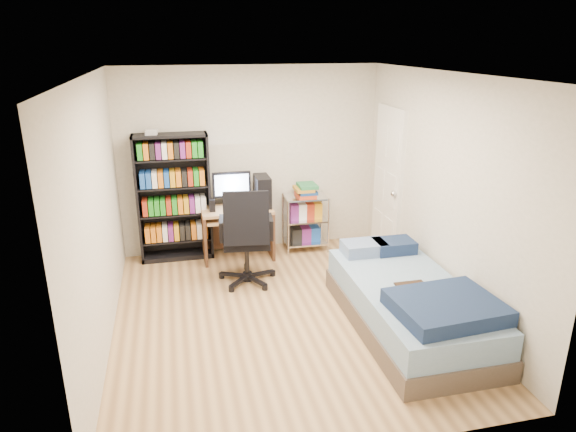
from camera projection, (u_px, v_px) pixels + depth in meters
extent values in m
cube|color=tan|center=(283.00, 317.00, 5.51)|extent=(3.50, 4.00, 0.04)
cube|color=white|center=(282.00, 72.00, 4.68)|extent=(3.50, 4.00, 0.04)
cube|color=silver|center=(251.00, 160.00, 6.96)|extent=(3.50, 0.04, 2.50)
cube|color=silver|center=(351.00, 298.00, 3.24)|extent=(3.50, 0.04, 2.50)
cube|color=silver|center=(95.00, 217.00, 4.72)|extent=(0.04, 4.00, 2.50)
cube|color=silver|center=(444.00, 193.00, 5.47)|extent=(0.04, 4.00, 2.50)
cube|color=black|center=(174.00, 198.00, 6.70)|extent=(0.94, 0.31, 1.68)
cube|color=black|center=(177.00, 239.00, 6.89)|extent=(0.88, 0.29, 0.02)
cube|color=#A32B15|center=(177.00, 231.00, 6.84)|extent=(0.82, 0.25, 0.20)
cube|color=black|center=(175.00, 213.00, 6.77)|extent=(0.88, 0.29, 0.02)
cube|color=blue|center=(175.00, 205.00, 6.72)|extent=(0.82, 0.25, 0.20)
cube|color=black|center=(173.00, 186.00, 6.65)|extent=(0.88, 0.29, 0.02)
cube|color=orange|center=(172.00, 178.00, 6.60)|extent=(0.82, 0.25, 0.20)
cube|color=black|center=(171.00, 159.00, 6.53)|extent=(0.88, 0.29, 0.02)
cube|color=#1E8D1F|center=(170.00, 149.00, 6.48)|extent=(0.82, 0.25, 0.20)
cube|color=silver|center=(152.00, 132.00, 6.37)|extent=(0.15, 0.13, 0.07)
cube|color=tan|center=(237.00, 210.00, 6.75)|extent=(0.93, 0.51, 0.04)
cube|color=#37271E|center=(204.00, 237.00, 6.77)|extent=(0.04, 0.51, 0.66)
cube|color=#37271E|center=(270.00, 232.00, 6.96)|extent=(0.04, 0.51, 0.66)
cube|color=#37271E|center=(235.00, 227.00, 7.08)|extent=(0.89, 0.03, 0.60)
cube|color=tan|center=(238.00, 218.00, 6.71)|extent=(0.83, 0.42, 0.02)
cube|color=black|center=(238.00, 217.00, 6.69)|extent=(0.41, 0.14, 0.02)
cube|color=black|center=(232.00, 184.00, 6.73)|extent=(0.50, 0.05, 0.33)
cube|color=#CCDFFF|center=(232.00, 185.00, 6.71)|extent=(0.44, 0.01, 0.28)
cube|color=black|center=(262.00, 191.00, 6.80)|extent=(0.19, 0.39, 0.41)
cube|color=black|center=(212.00, 206.00, 6.61)|extent=(0.07, 0.07, 0.16)
cube|color=black|center=(250.00, 204.00, 6.67)|extent=(0.07, 0.07, 0.16)
cylinder|color=black|center=(247.00, 258.00, 6.19)|extent=(0.06, 0.06, 0.42)
cube|color=black|center=(246.00, 240.00, 6.12)|extent=(0.60, 0.60, 0.09)
cube|color=black|center=(246.00, 218.00, 5.77)|extent=(0.53, 0.22, 0.62)
cube|color=black|center=(221.00, 228.00, 6.04)|extent=(0.08, 0.34, 0.25)
cube|color=black|center=(271.00, 227.00, 6.10)|extent=(0.08, 0.34, 0.25)
cylinder|color=silver|center=(288.00, 229.00, 6.90)|extent=(0.03, 0.03, 0.77)
cylinder|color=silver|center=(329.00, 226.00, 7.01)|extent=(0.03, 0.03, 0.77)
cylinder|color=silver|center=(283.00, 219.00, 7.27)|extent=(0.03, 0.03, 0.77)
cylinder|color=silver|center=(321.00, 217.00, 7.38)|extent=(0.03, 0.03, 0.77)
cube|color=silver|center=(305.00, 241.00, 7.23)|extent=(0.58, 0.42, 0.02)
cube|color=silver|center=(305.00, 219.00, 7.12)|extent=(0.58, 0.42, 0.02)
cube|color=silver|center=(306.00, 197.00, 7.02)|extent=(0.58, 0.42, 0.02)
cube|color=#BB3B1A|center=(306.00, 190.00, 6.98)|extent=(0.25, 0.32, 0.18)
cube|color=brown|center=(407.00, 318.00, 5.24)|extent=(1.08, 2.16, 0.22)
cube|color=#7E9CBD|center=(409.00, 297.00, 5.16)|extent=(1.04, 2.12, 0.26)
cube|color=#162545|center=(446.00, 307.00, 4.56)|extent=(0.97, 0.82, 0.15)
cube|color=#8CA8C6|center=(364.00, 248.00, 5.86)|extent=(0.49, 0.32, 0.14)
cube|color=#162545|center=(394.00, 246.00, 5.92)|extent=(0.45, 0.32, 0.14)
cube|color=#392212|center=(413.00, 287.00, 5.07)|extent=(0.30, 0.24, 0.02)
cube|color=white|center=(388.00, 183.00, 6.79)|extent=(0.05, 0.80, 2.00)
sphere|color=silver|center=(394.00, 194.00, 6.50)|extent=(0.08, 0.08, 0.08)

